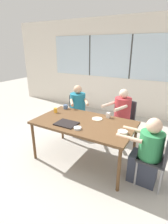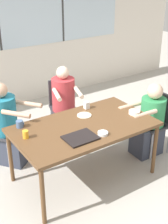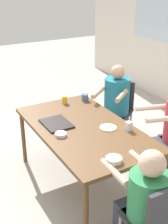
{
  "view_description": "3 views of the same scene",
  "coord_description": "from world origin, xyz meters",
  "px_view_note": "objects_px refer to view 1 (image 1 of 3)",
  "views": [
    {
      "loc": [
        1.37,
        -2.43,
        1.99
      ],
      "look_at": [
        0.0,
        0.0,
        0.94
      ],
      "focal_mm": 28.0,
      "sensor_mm": 36.0,
      "label": 1
    },
    {
      "loc": [
        -1.86,
        -2.77,
        2.56
      ],
      "look_at": [
        0.0,
        0.0,
        0.94
      ],
      "focal_mm": 50.0,
      "sensor_mm": 36.0,
      "label": 2
    },
    {
      "loc": [
        2.64,
        -1.49,
        2.31
      ],
      "look_at": [
        0.0,
        0.0,
        0.94
      ],
      "focal_mm": 50.0,
      "sensor_mm": 36.0,
      "label": 3
    }
  ],
  "objects_px": {
    "chair_for_man_teal_shirt": "(125,116)",
    "person_man_teal_shirt": "(121,118)",
    "chair_for_woman_green_shirt": "(77,110)",
    "milk_carton_small": "(108,115)",
    "person_man_blue_shirt": "(147,155)",
    "person_woman_green_shirt": "(78,113)",
    "chair_for_man_blue_shirt": "(160,156)",
    "bowl_cereal": "(123,132)",
    "juice_glass": "(56,110)",
    "bowl_white_shallow": "(78,128)",
    "coffee_mug": "(66,107)"
  },
  "relations": [
    {
      "from": "chair_for_man_blue_shirt",
      "to": "chair_for_man_teal_shirt",
      "type": "distance_m",
      "value": 1.54
    },
    {
      "from": "milk_carton_small",
      "to": "bowl_white_shallow",
      "type": "height_order",
      "value": "milk_carton_small"
    },
    {
      "from": "chair_for_woman_green_shirt",
      "to": "chair_for_man_teal_shirt",
      "type": "height_order",
      "value": "same"
    },
    {
      "from": "chair_for_woman_green_shirt",
      "to": "milk_carton_small",
      "type": "relative_size",
      "value": 9.05
    },
    {
      "from": "chair_for_woman_green_shirt",
      "to": "person_woman_green_shirt",
      "type": "height_order",
      "value": "person_woman_green_shirt"
    },
    {
      "from": "chair_for_man_blue_shirt",
      "to": "person_man_teal_shirt",
      "type": "xyz_separation_m",
      "value": [
        -0.94,
        1.1,
        -0.01
      ]
    },
    {
      "from": "chair_for_woman_green_shirt",
      "to": "chair_for_man_teal_shirt",
      "type": "bearing_deg",
      "value": 152.76
    },
    {
      "from": "person_woman_green_shirt",
      "to": "milk_carton_small",
      "type": "relative_size",
      "value": 12.04
    },
    {
      "from": "person_woman_green_shirt",
      "to": "chair_for_woman_green_shirt",
      "type": "bearing_deg",
      "value": -90.0
    },
    {
      "from": "chair_for_woman_green_shirt",
      "to": "bowl_white_shallow",
      "type": "xyz_separation_m",
      "value": [
        0.82,
        -1.33,
        0.25
      ]
    },
    {
      "from": "chair_for_woman_green_shirt",
      "to": "person_man_blue_shirt",
      "type": "relative_size",
      "value": 0.81
    },
    {
      "from": "person_man_teal_shirt",
      "to": "chair_for_man_blue_shirt",
      "type": "bearing_deg",
      "value": 148.22
    },
    {
      "from": "chair_for_man_blue_shirt",
      "to": "coffee_mug",
      "type": "xyz_separation_m",
      "value": [
        -1.94,
        0.44,
        0.28
      ]
    },
    {
      "from": "chair_for_man_teal_shirt",
      "to": "person_man_teal_shirt",
      "type": "relative_size",
      "value": 0.75
    },
    {
      "from": "person_man_blue_shirt",
      "to": "chair_for_woman_green_shirt",
      "type": "bearing_deg",
      "value": 62.42
    },
    {
      "from": "person_man_blue_shirt",
      "to": "person_woman_green_shirt",
      "type": "bearing_deg",
      "value": 64.38
    },
    {
      "from": "chair_for_man_teal_shirt",
      "to": "person_woman_green_shirt",
      "type": "xyz_separation_m",
      "value": [
        -1.05,
        -0.33,
        -0.01
      ]
    },
    {
      "from": "chair_for_man_blue_shirt",
      "to": "bowl_cereal",
      "type": "distance_m",
      "value": 0.61
    },
    {
      "from": "chair_for_man_blue_shirt",
      "to": "bowl_cereal",
      "type": "xyz_separation_m",
      "value": [
        -0.55,
        -0.06,
        0.26
      ]
    },
    {
      "from": "chair_for_man_blue_shirt",
      "to": "person_man_teal_shirt",
      "type": "relative_size",
      "value": 0.75
    },
    {
      "from": "juice_glass",
      "to": "bowl_cereal",
      "type": "distance_m",
      "value": 1.45
    },
    {
      "from": "chair_for_man_blue_shirt",
      "to": "milk_carton_small",
      "type": "height_order",
      "value": "chair_for_man_blue_shirt"
    },
    {
      "from": "chair_for_man_blue_shirt",
      "to": "person_woman_green_shirt",
      "type": "relative_size",
      "value": 0.75
    },
    {
      "from": "person_man_blue_shirt",
      "to": "coffee_mug",
      "type": "xyz_separation_m",
      "value": [
        -1.77,
        0.43,
        0.33
      ]
    },
    {
      "from": "person_woman_green_shirt",
      "to": "bowl_cereal",
      "type": "bearing_deg",
      "value": 107.73
    },
    {
      "from": "chair_for_man_blue_shirt",
      "to": "juice_glass",
      "type": "height_order",
      "value": "chair_for_man_blue_shirt"
    },
    {
      "from": "person_man_teal_shirt",
      "to": "milk_carton_small",
      "type": "distance_m",
      "value": 0.74
    },
    {
      "from": "person_man_teal_shirt",
      "to": "juice_glass",
      "type": "distance_m",
      "value": 1.44
    },
    {
      "from": "chair_for_man_teal_shirt",
      "to": "bowl_white_shallow",
      "type": "bearing_deg",
      "value": 95.4
    },
    {
      "from": "chair_for_man_teal_shirt",
      "to": "bowl_white_shallow",
      "type": "height_order",
      "value": "chair_for_man_teal_shirt"
    },
    {
      "from": "chair_for_man_blue_shirt",
      "to": "milk_carton_small",
      "type": "distance_m",
      "value": 1.1
    },
    {
      "from": "chair_for_man_blue_shirt",
      "to": "person_man_teal_shirt",
      "type": "height_order",
      "value": "person_man_teal_shirt"
    },
    {
      "from": "juice_glass",
      "to": "bowl_cereal",
      "type": "bearing_deg",
      "value": -8.72
    },
    {
      "from": "chair_for_man_blue_shirt",
      "to": "person_man_blue_shirt",
      "type": "height_order",
      "value": "person_man_blue_shirt"
    },
    {
      "from": "person_woman_green_shirt",
      "to": "person_man_teal_shirt",
      "type": "xyz_separation_m",
      "value": [
        1.0,
        0.17,
        -0.0
      ]
    },
    {
      "from": "milk_carton_small",
      "to": "chair_for_man_teal_shirt",
      "type": "bearing_deg",
      "value": 83.71
    },
    {
      "from": "chair_for_woman_green_shirt",
      "to": "chair_for_man_blue_shirt",
      "type": "bearing_deg",
      "value": 115.6
    },
    {
      "from": "chair_for_man_blue_shirt",
      "to": "person_man_blue_shirt",
      "type": "xyz_separation_m",
      "value": [
        -0.17,
        0.01,
        -0.05
      ]
    },
    {
      "from": "person_man_blue_shirt",
      "to": "juice_glass",
      "type": "relative_size",
      "value": 11.58
    },
    {
      "from": "person_man_blue_shirt",
      "to": "person_man_teal_shirt",
      "type": "xyz_separation_m",
      "value": [
        -0.76,
        1.09,
        0.04
      ]
    },
    {
      "from": "chair_for_woman_green_shirt",
      "to": "coffee_mug",
      "type": "xyz_separation_m",
      "value": [
        0.1,
        -0.63,
        0.28
      ]
    },
    {
      "from": "chair_for_woman_green_shirt",
      "to": "bowl_white_shallow",
      "type": "bearing_deg",
      "value": 84.89
    },
    {
      "from": "chair_for_man_teal_shirt",
      "to": "bowl_cereal",
      "type": "distance_m",
      "value": 1.38
    },
    {
      "from": "milk_carton_small",
      "to": "bowl_white_shallow",
      "type": "bearing_deg",
      "value": -109.33
    },
    {
      "from": "chair_for_man_teal_shirt",
      "to": "bowl_white_shallow",
      "type": "xyz_separation_m",
      "value": [
        -0.33,
        -1.52,
        0.25
      ]
    },
    {
      "from": "chair_for_man_teal_shirt",
      "to": "bowl_cereal",
      "type": "relative_size",
      "value": 5.89
    },
    {
      "from": "chair_for_man_blue_shirt",
      "to": "milk_carton_small",
      "type": "bearing_deg",
      "value": 68.5
    },
    {
      "from": "person_man_blue_shirt",
      "to": "bowl_white_shallow",
      "type": "height_order",
      "value": "person_man_blue_shirt"
    },
    {
      "from": "person_man_blue_shirt",
      "to": "person_man_teal_shirt",
      "type": "height_order",
      "value": "person_man_teal_shirt"
    },
    {
      "from": "chair_for_man_teal_shirt",
      "to": "person_woman_green_shirt",
      "type": "relative_size",
      "value": 0.75
    }
  ]
}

